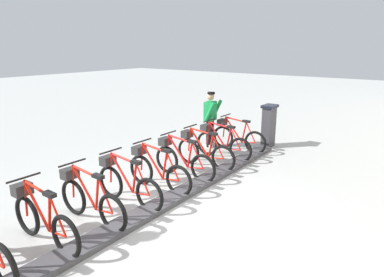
% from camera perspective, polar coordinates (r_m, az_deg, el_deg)
% --- Properties ---
extents(ground_plane, '(60.00, 60.00, 0.00)m').
position_cam_1_polar(ground_plane, '(6.60, -5.66, -11.54)').
color(ground_plane, '#B6B9B6').
extents(dock_rail_base, '(0.44, 9.44, 0.10)m').
position_cam_1_polar(dock_rail_base, '(6.58, -5.67, -11.15)').
color(dock_rail_base, '#47474C').
rests_on(dock_rail_base, ground).
extents(payment_kiosk, '(0.36, 0.52, 1.28)m').
position_cam_1_polar(payment_kiosk, '(10.47, 12.68, 2.19)').
color(payment_kiosk, '#38383D').
rests_on(payment_kiosk, ground).
extents(bike_docked_0, '(1.72, 0.54, 1.02)m').
position_cam_1_polar(bike_docked_0, '(9.97, 7.46, 0.38)').
color(bike_docked_0, black).
rests_on(bike_docked_0, ground).
extents(bike_docked_1, '(1.72, 0.54, 1.02)m').
position_cam_1_polar(bike_docked_1, '(9.25, 4.86, -0.73)').
color(bike_docked_1, black).
rests_on(bike_docked_1, ground).
extents(bike_docked_2, '(1.72, 0.54, 1.02)m').
position_cam_1_polar(bike_docked_2, '(8.55, 1.83, -2.02)').
color(bike_docked_2, black).
rests_on(bike_docked_2, ground).
extents(bike_docked_3, '(1.72, 0.54, 1.02)m').
position_cam_1_polar(bike_docked_3, '(7.89, -1.73, -3.52)').
color(bike_docked_3, black).
rests_on(bike_docked_3, ground).
extents(bike_docked_4, '(1.72, 0.54, 1.02)m').
position_cam_1_polar(bike_docked_4, '(7.26, -5.94, -5.28)').
color(bike_docked_4, black).
rests_on(bike_docked_4, ground).
extents(bike_docked_5, '(1.72, 0.54, 1.02)m').
position_cam_1_polar(bike_docked_5, '(6.70, -10.93, -7.31)').
color(bike_docked_5, black).
rests_on(bike_docked_5, ground).
extents(bike_docked_6, '(1.72, 0.54, 1.02)m').
position_cam_1_polar(bike_docked_6, '(6.20, -16.83, -9.61)').
color(bike_docked_6, black).
rests_on(bike_docked_6, ground).
extents(bike_docked_7, '(1.72, 0.54, 1.02)m').
position_cam_1_polar(bike_docked_7, '(5.79, -23.77, -12.15)').
color(bike_docked_7, black).
rests_on(bike_docked_7, ground).
extents(worker_near_rack, '(0.49, 0.67, 1.66)m').
position_cam_1_polar(worker_near_rack, '(10.16, 3.11, 3.55)').
color(worker_near_rack, white).
rests_on(worker_near_rack, ground).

